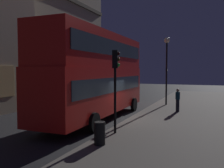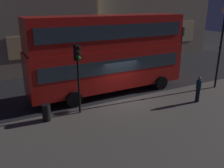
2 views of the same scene
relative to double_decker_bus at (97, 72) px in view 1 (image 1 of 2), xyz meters
The scene contains 9 objects.
ground_plane 3.41m from the double_decker_bus, 79.26° to the right, with size 80.00×80.00×0.00m, color #232326.
sidewalk_slab 6.82m from the double_decker_bus, 87.30° to the right, with size 44.00×8.40×0.12m, color #5B564F.
building_plain_facade 17.16m from the double_decker_bus, 47.45° to the left, with size 15.59×7.43×14.24m.
double_decker_bus is the anchor object (origin of this frame).
traffic_light_near_kerb 4.03m from the double_decker_bus, 141.14° to the right, with size 0.38×0.40×3.97m.
traffic_light_far_side 10.17m from the double_decker_bus, 17.99° to the left, with size 0.38×0.39×3.98m.
street_lamp 8.22m from the double_decker_bus, 22.31° to the right, with size 0.50×0.50×5.88m.
pedestrian 6.46m from the double_decker_bus, 47.23° to the right, with size 0.32×0.32×1.68m.
litter_bin 6.22m from the double_decker_bus, 152.75° to the right, with size 0.45×0.45×0.93m, color black.
Camera 1 is at (-14.06, -5.26, 3.15)m, focal length 38.61 mm.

